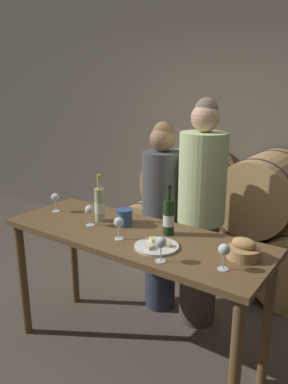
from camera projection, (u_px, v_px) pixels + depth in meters
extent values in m
plane|color=#564F44|center=(134.00, 355.00, 2.73)|extent=(10.00, 10.00, 0.00)
cube|color=#60594F|center=(249.00, 114.00, 3.90)|extent=(10.00, 0.12, 3.20)
cylinder|color=tan|center=(157.00, 227.00, 4.25)|extent=(0.68, 0.83, 0.68)
cylinder|color=#2D2D33|center=(144.00, 234.00, 4.05)|extent=(0.69, 0.02, 0.69)
cylinder|color=#2D2D33|center=(169.00, 220.00, 4.46)|extent=(0.69, 0.02, 0.69)
cylinder|color=tan|center=(221.00, 243.00, 3.83)|extent=(0.68, 0.83, 0.68)
cylinder|color=#2D2D33|center=(210.00, 252.00, 3.62)|extent=(0.69, 0.02, 0.69)
cylinder|color=#2D2D33|center=(231.00, 234.00, 4.03)|extent=(0.69, 0.02, 0.69)
cylinder|color=tan|center=(189.00, 179.00, 3.87)|extent=(0.68, 0.83, 0.68)
cylinder|color=#2D2D33|center=(177.00, 185.00, 3.66)|extent=(0.69, 0.02, 0.69)
cylinder|color=#2D2D33|center=(201.00, 175.00, 4.08)|extent=(0.69, 0.02, 0.69)
cylinder|color=tan|center=(264.00, 191.00, 3.44)|extent=(0.68, 0.83, 0.68)
cylinder|color=#2D2D33|center=(254.00, 198.00, 3.23)|extent=(0.69, 0.02, 0.69)
cylinder|color=#2D2D33|center=(273.00, 185.00, 3.65)|extent=(0.69, 0.02, 0.69)
cylinder|color=brown|center=(23.00, 280.00, 2.86)|extent=(0.06, 0.06, 0.92)
cylinder|color=brown|center=(234.00, 375.00, 1.93)|extent=(0.06, 0.06, 0.92)
cylinder|color=brown|center=(74.00, 255.00, 3.28)|extent=(0.06, 0.06, 0.92)
cylinder|color=brown|center=(267.00, 323.00, 2.35)|extent=(0.06, 0.06, 0.92)
cube|color=brown|center=(133.00, 236.00, 2.47)|extent=(1.82, 0.66, 0.04)
cylinder|color=#2D334C|center=(161.00, 265.00, 3.25)|extent=(0.26, 0.26, 0.77)
cylinder|color=#4C4C51|center=(162.00, 189.00, 3.06)|extent=(0.32, 0.32, 0.61)
sphere|color=#997051|center=(162.00, 139.00, 2.95)|extent=(0.20, 0.20, 0.20)
sphere|color=olive|center=(163.00, 132.00, 2.94)|extent=(0.16, 0.16, 0.16)
cylinder|color=#4C4238|center=(198.00, 271.00, 3.04)|extent=(0.30, 0.30, 0.87)
cylinder|color=beige|center=(203.00, 178.00, 2.82)|extent=(0.36, 0.36, 0.69)
sphere|color=tan|center=(205.00, 118.00, 2.70)|extent=(0.21, 0.21, 0.21)
sphere|color=#75604C|center=(206.00, 109.00, 2.69)|extent=(0.17, 0.17, 0.17)
cylinder|color=#193819|center=(169.00, 217.00, 2.41)|extent=(0.07, 0.07, 0.23)
cylinder|color=#193819|center=(169.00, 194.00, 2.37)|extent=(0.03, 0.03, 0.08)
cylinder|color=black|center=(169.00, 186.00, 2.36)|extent=(0.03, 0.03, 0.02)
cylinder|color=white|center=(169.00, 220.00, 2.42)|extent=(0.07, 0.07, 0.07)
cylinder|color=#ADBC7F|center=(100.00, 205.00, 2.65)|extent=(0.07, 0.07, 0.24)
cylinder|color=#ADBC7F|center=(99.00, 183.00, 2.61)|extent=(0.03, 0.03, 0.08)
cylinder|color=gold|center=(99.00, 176.00, 2.59)|extent=(0.03, 0.03, 0.02)
cylinder|color=white|center=(100.00, 208.00, 2.66)|extent=(0.07, 0.07, 0.08)
cylinder|color=#335693|center=(125.00, 217.00, 2.58)|extent=(0.11, 0.11, 0.12)
cylinder|color=#335693|center=(124.00, 210.00, 2.57)|extent=(0.12, 0.12, 0.01)
cylinder|color=tan|center=(243.00, 253.00, 2.10)|extent=(0.19, 0.19, 0.06)
ellipsoid|color=tan|center=(244.00, 243.00, 2.09)|extent=(0.14, 0.08, 0.07)
cylinder|color=white|center=(157.00, 246.00, 2.25)|extent=(0.27, 0.27, 0.01)
cube|color=#E0CC7F|center=(167.00, 244.00, 2.23)|extent=(0.07, 0.06, 0.02)
cube|color=beige|center=(153.00, 240.00, 2.30)|extent=(0.07, 0.07, 0.02)
cube|color=beige|center=(150.00, 247.00, 2.20)|extent=(0.05, 0.06, 0.02)
cylinder|color=white|center=(56.00, 211.00, 2.88)|extent=(0.06, 0.06, 0.00)
cylinder|color=white|center=(56.00, 206.00, 2.87)|extent=(0.01, 0.01, 0.08)
sphere|color=white|center=(55.00, 197.00, 2.85)|extent=(0.06, 0.06, 0.06)
cylinder|color=white|center=(90.00, 225.00, 2.60)|extent=(0.06, 0.06, 0.00)
cylinder|color=white|center=(90.00, 219.00, 2.59)|extent=(0.01, 0.01, 0.08)
sphere|color=white|center=(90.00, 210.00, 2.57)|extent=(0.06, 0.06, 0.06)
cylinder|color=white|center=(119.00, 239.00, 2.37)|extent=(0.06, 0.06, 0.00)
cylinder|color=white|center=(119.00, 232.00, 2.35)|extent=(0.01, 0.01, 0.08)
sphere|color=white|center=(119.00, 222.00, 2.34)|extent=(0.06, 0.06, 0.06)
cylinder|color=white|center=(161.00, 261.00, 2.07)|extent=(0.06, 0.06, 0.00)
cylinder|color=white|center=(161.00, 254.00, 2.06)|extent=(0.01, 0.01, 0.08)
sphere|color=white|center=(161.00, 242.00, 2.04)|extent=(0.06, 0.06, 0.06)
cylinder|color=white|center=(223.00, 269.00, 1.98)|extent=(0.06, 0.06, 0.00)
cylinder|color=white|center=(223.00, 261.00, 1.97)|extent=(0.01, 0.01, 0.08)
sphere|color=white|center=(224.00, 249.00, 1.95)|extent=(0.06, 0.06, 0.06)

